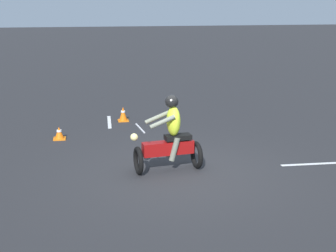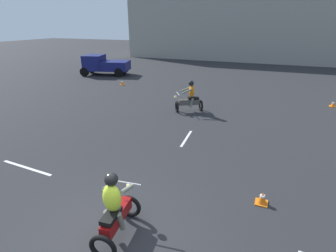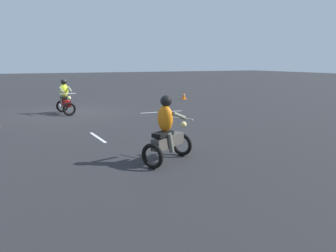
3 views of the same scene
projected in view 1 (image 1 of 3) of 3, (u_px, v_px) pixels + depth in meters
ground_plane at (181, 173)px, 9.89m from camera, size 120.00×120.00×0.00m
motorcycle_rider_foreground at (170, 138)px, 9.86m from camera, size 0.80×1.54×1.66m
traffic_cone_near_right at (59, 133)px, 12.31m from camera, size 0.32×0.32×0.33m
traffic_cone_mid_left at (123, 114)px, 14.17m from camera, size 0.32×0.32×0.44m
lane_stripe_e at (109, 122)px, 14.10m from camera, size 1.50×0.17×0.01m
lane_stripe_s at (312, 164)px, 10.46m from camera, size 0.17×1.43×0.01m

